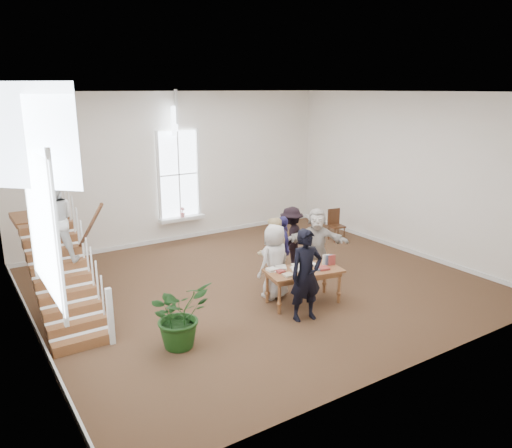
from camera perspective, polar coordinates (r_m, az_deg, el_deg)
ground at (r=12.13m, az=0.31°, el=-6.91°), size 10.00×10.00×0.00m
room_shell at (r=15.67m, az=-8.50°, el=-0.36°), size 10.49×10.00×10.00m
staircase at (r=10.73m, az=-21.85°, el=-1.87°), size 1.10×4.10×2.92m
library_table at (r=10.94m, az=5.34°, el=-5.62°), size 1.77×1.10×0.83m
police_officer at (r=10.11m, az=5.74°, el=-5.82°), size 0.76×0.56×1.91m
elderly_woman at (r=11.14m, az=2.13°, el=-4.30°), size 0.92×0.69×1.70m
person_yellow at (r=11.69m, az=1.94°, el=-3.34°), size 0.86×0.68×1.70m
woman_cluster_a at (r=12.25m, az=3.06°, el=-2.74°), size 0.67×1.01×1.59m
woman_cluster_b at (r=12.93m, az=4.05°, el=-1.64°), size 1.23×1.13×1.66m
woman_cluster_c at (r=12.61m, az=6.91°, el=-2.01°), size 1.57×1.36×1.71m
floor_plant at (r=9.27m, az=-8.77°, el=-10.20°), size 1.31×1.20×1.24m
side_chair at (r=15.65m, az=9.06°, el=0.13°), size 0.48×0.48×0.98m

